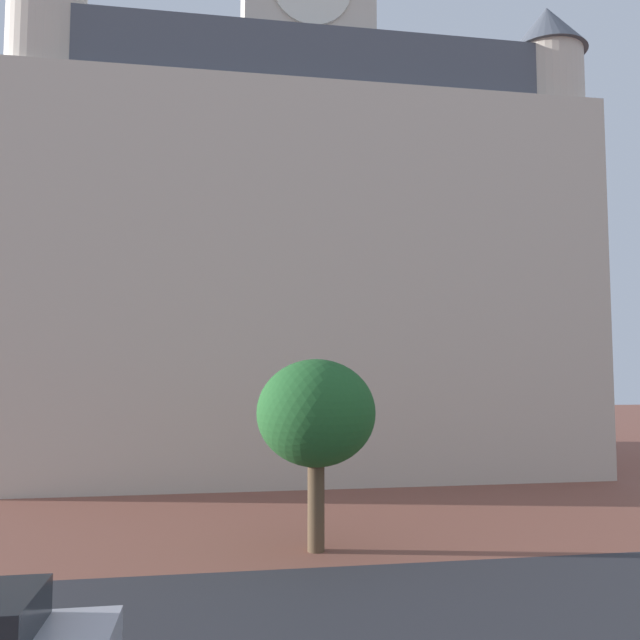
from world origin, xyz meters
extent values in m
plane|color=brown|center=(0.00, 10.00, 0.00)|extent=(120.00, 120.00, 0.00)
cube|color=#2D2D33|center=(0.00, 7.14, 0.00)|extent=(120.00, 7.29, 0.00)
cube|color=beige|center=(1.90, 26.83, 7.53)|extent=(23.07, 14.28, 15.06)
cube|color=#4C515B|center=(1.90, 26.83, 16.26)|extent=(21.22, 13.13, 2.40)
cube|color=beige|center=(2.24, 26.83, 12.65)|extent=(5.90, 5.90, 25.29)
cylinder|color=beige|center=(-8.14, 21.19, 9.36)|extent=(2.80, 2.80, 18.73)
cylinder|color=beige|center=(11.93, 21.19, 8.78)|extent=(2.80, 2.80, 17.57)
cone|color=#4C515B|center=(11.93, 21.19, 18.57)|extent=(3.20, 3.20, 2.00)
cylinder|color=brown|center=(0.61, 12.03, 1.04)|extent=(0.40, 0.40, 2.08)
ellipsoid|color=#235B28|center=(0.61, 12.03, 3.20)|extent=(2.82, 2.82, 2.54)
camera|label=1|loc=(-1.74, -3.16, 4.19)|focal=36.20mm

